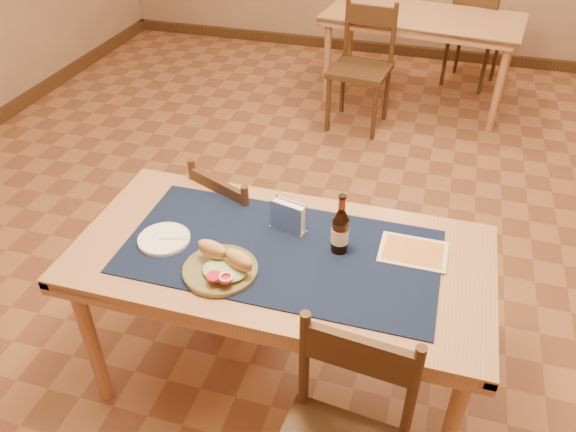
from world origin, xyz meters
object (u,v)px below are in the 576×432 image
(main_table, at_px, (281,268))
(chair_main_far, at_px, (243,232))
(napkin_holder, at_px, (288,217))
(back_table, at_px, (422,25))
(beer_bottle, at_px, (340,231))
(sandwich_plate, at_px, (222,266))

(main_table, relative_size, chair_main_far, 1.89)
(chair_main_far, xyz_separation_m, napkin_holder, (0.32, -0.31, 0.38))
(back_table, distance_m, beer_bottle, 3.11)
(napkin_holder, bearing_deg, main_table, -86.04)
(main_table, relative_size, beer_bottle, 6.34)
(chair_main_far, distance_m, beer_bottle, 0.78)
(chair_main_far, height_order, beer_bottle, beer_bottle)
(chair_main_far, bearing_deg, main_table, -53.39)
(back_table, distance_m, sandwich_plate, 3.38)
(beer_bottle, distance_m, napkin_holder, 0.24)
(sandwich_plate, relative_size, beer_bottle, 1.11)
(back_table, xyz_separation_m, chair_main_far, (-0.59, -2.72, -0.23))
(chair_main_far, bearing_deg, back_table, 77.84)
(chair_main_far, distance_m, napkin_holder, 0.58)
(back_table, xyz_separation_m, sandwich_plate, (-0.42, -3.35, 0.12))
(back_table, relative_size, napkin_holder, 10.50)
(chair_main_far, xyz_separation_m, sandwich_plate, (0.16, -0.62, 0.35))
(napkin_holder, bearing_deg, back_table, 85.00)
(main_table, relative_size, napkin_holder, 10.19)
(napkin_holder, bearing_deg, sandwich_plate, -116.78)
(main_table, relative_size, sandwich_plate, 5.69)
(back_table, distance_m, chair_main_far, 2.80)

